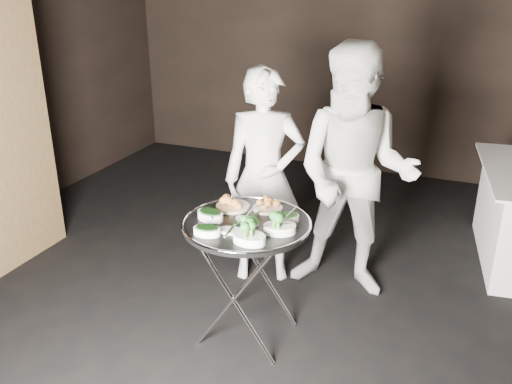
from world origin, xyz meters
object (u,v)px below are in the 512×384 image
at_px(serving_tray, 247,224).
at_px(waiter_right, 355,175).
at_px(waiter_left, 264,177).
at_px(tray_stand, 247,275).

bearing_deg(serving_tray, waiter_right, 59.83).
relative_size(serving_tray, waiter_right, 0.43).
height_order(waiter_left, waiter_right, waiter_right).
bearing_deg(tray_stand, waiter_right, 59.83).
xyz_separation_m(tray_stand, waiter_left, (-0.19, 0.76, 0.36)).
relative_size(tray_stand, waiter_right, 0.44).
bearing_deg(waiter_left, tray_stand, -98.91).
distance_m(tray_stand, waiter_right, 1.04).
distance_m(tray_stand, serving_tray, 0.36).
bearing_deg(waiter_right, serving_tray, -122.49).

